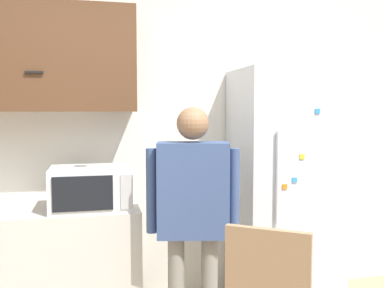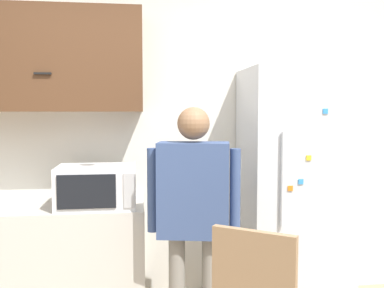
% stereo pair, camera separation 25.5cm
% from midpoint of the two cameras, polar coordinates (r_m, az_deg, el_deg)
% --- Properties ---
extents(back_wall, '(6.00, 0.06, 2.70)m').
position_cam_midpoint_polar(back_wall, '(3.55, -9.26, 0.66)').
color(back_wall, silver).
rests_on(back_wall, ground_plane).
extents(microwave, '(0.56, 0.41, 0.30)m').
position_cam_midpoint_polar(microwave, '(3.15, -15.62, -5.69)').
color(microwave, white).
rests_on(microwave, counter).
extents(person, '(0.60, 0.31, 1.61)m').
position_cam_midpoint_polar(person, '(2.84, -2.48, -7.82)').
color(person, gray).
rests_on(person, ground_plane).
extents(refrigerator, '(0.77, 0.69, 1.91)m').
position_cam_midpoint_polar(refrigerator, '(3.50, 10.09, -5.96)').
color(refrigerator, silver).
rests_on(refrigerator, ground_plane).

